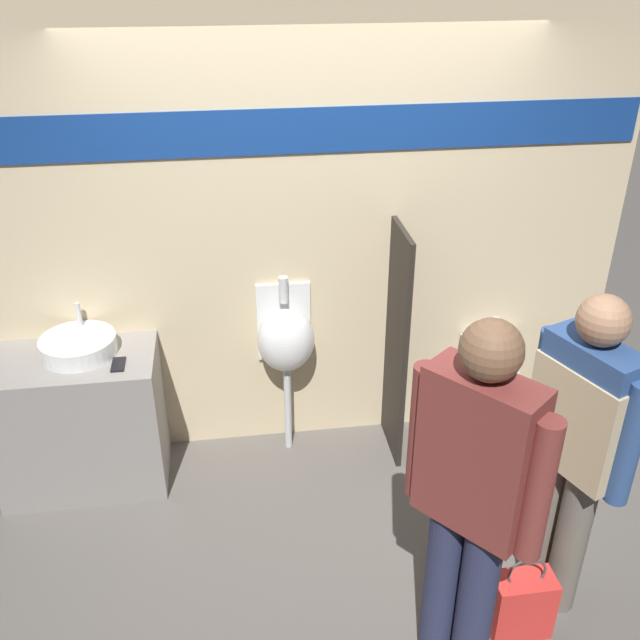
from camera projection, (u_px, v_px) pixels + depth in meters
name	position (u px, v px, depth m)	size (l,w,h in m)	color
ground_plane	(324.00, 489.00, 4.22)	(16.00, 16.00, 0.00)	#5B5651
display_wall	(309.00, 237.00, 4.08)	(3.77, 0.07, 2.70)	beige
sink_counter	(81.00, 421.00, 4.11)	(0.92, 0.53, 0.84)	gray
sink_basin	(78.00, 345.00, 3.93)	(0.41, 0.41, 0.24)	silver
cell_phone	(118.00, 364.00, 3.85)	(0.07, 0.14, 0.01)	black
divider_near_counter	(396.00, 346.00, 4.23)	(0.03, 0.43, 1.48)	#28231E
urinal_near_counter	(286.00, 340.00, 4.21)	(0.34, 0.26, 1.15)	silver
toilet	(497.00, 407.00, 4.46)	(0.38, 0.54, 0.82)	silver
person_in_vest	(578.00, 437.00, 3.11)	(0.35, 0.54, 1.65)	#666056
person_with_lanyard	(472.00, 496.00, 2.78)	(0.43, 0.50, 1.74)	#282D4C
shopping_bag	(521.00, 604.00, 3.29)	(0.28, 0.16, 0.46)	red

